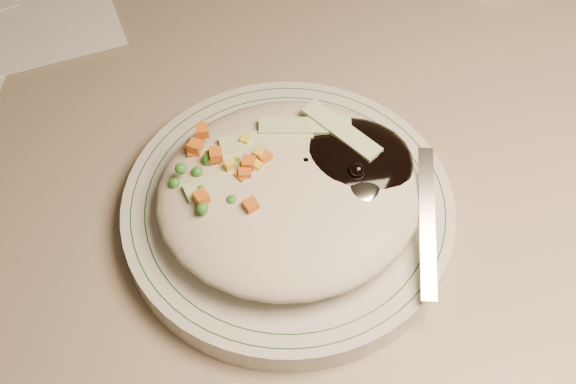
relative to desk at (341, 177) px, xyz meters
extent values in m
cube|color=gray|center=(0.00, 0.00, 0.18)|extent=(1.40, 0.70, 0.04)
cylinder|color=beige|center=(-0.09, -0.18, 0.21)|extent=(0.25, 0.25, 0.02)
torus|color=#144723|center=(-0.09, -0.18, 0.22)|extent=(0.24, 0.24, 0.00)
torus|color=#144723|center=(-0.09, -0.18, 0.22)|extent=(0.21, 0.21, 0.00)
ellipsoid|color=#C1B59D|center=(-0.09, -0.18, 0.24)|extent=(0.19, 0.18, 0.04)
ellipsoid|color=black|center=(-0.05, -0.17, 0.25)|extent=(0.10, 0.09, 0.03)
ellipsoid|color=orange|center=(-0.14, -0.16, 0.24)|extent=(0.08, 0.08, 0.02)
sphere|color=black|center=(-0.08, -0.17, 0.25)|extent=(0.01, 0.01, 0.01)
sphere|color=black|center=(-0.05, -0.16, 0.25)|extent=(0.01, 0.01, 0.01)
sphere|color=black|center=(-0.03, -0.17, 0.26)|extent=(0.01, 0.01, 0.01)
sphere|color=black|center=(-0.03, -0.16, 0.25)|extent=(0.01, 0.01, 0.01)
sphere|color=black|center=(-0.04, -0.18, 0.26)|extent=(0.01, 0.01, 0.01)
sphere|color=black|center=(-0.05, -0.17, 0.25)|extent=(0.01, 0.01, 0.01)
sphere|color=black|center=(-0.04, -0.16, 0.25)|extent=(0.01, 0.01, 0.01)
cube|color=orange|center=(-0.14, -0.15, 0.26)|extent=(0.01, 0.01, 0.01)
cube|color=orange|center=(-0.12, -0.18, 0.25)|extent=(0.01, 0.01, 0.01)
cube|color=orange|center=(-0.15, -0.14, 0.26)|extent=(0.01, 0.01, 0.01)
cube|color=orange|center=(-0.12, -0.17, 0.26)|extent=(0.01, 0.01, 0.01)
cube|color=orange|center=(-0.12, -0.17, 0.26)|extent=(0.01, 0.01, 0.01)
cube|color=orange|center=(-0.16, -0.14, 0.25)|extent=(0.01, 0.01, 0.01)
cube|color=orange|center=(-0.14, -0.15, 0.26)|extent=(0.01, 0.01, 0.01)
cube|color=orange|center=(-0.12, -0.17, 0.26)|extent=(0.01, 0.01, 0.01)
cube|color=orange|center=(-0.11, -0.16, 0.26)|extent=(0.01, 0.01, 0.01)
cube|color=orange|center=(-0.15, -0.13, 0.26)|extent=(0.01, 0.01, 0.01)
cube|color=orange|center=(-0.15, -0.19, 0.26)|extent=(0.01, 0.01, 0.01)
cube|color=orange|center=(-0.12, -0.20, 0.26)|extent=(0.01, 0.01, 0.01)
cube|color=orange|center=(-0.16, -0.17, 0.25)|extent=(0.01, 0.01, 0.01)
cube|color=orange|center=(-0.15, -0.14, 0.25)|extent=(0.01, 0.01, 0.01)
sphere|color=#388C28|center=(-0.12, -0.16, 0.25)|extent=(0.01, 0.01, 0.01)
sphere|color=#388C28|center=(-0.15, -0.20, 0.26)|extent=(0.01, 0.01, 0.01)
sphere|color=#388C28|center=(-0.15, -0.16, 0.26)|extent=(0.01, 0.01, 0.01)
sphere|color=#388C28|center=(-0.17, -0.16, 0.26)|extent=(0.01, 0.01, 0.01)
sphere|color=#388C28|center=(-0.12, -0.16, 0.25)|extent=(0.01, 0.01, 0.01)
sphere|color=#388C28|center=(-0.12, -0.19, 0.25)|extent=(0.01, 0.01, 0.01)
sphere|color=#388C28|center=(-0.14, -0.17, 0.25)|extent=(0.01, 0.01, 0.01)
sphere|color=#388C28|center=(-0.14, -0.18, 0.25)|extent=(0.01, 0.01, 0.01)
sphere|color=#388C28|center=(-0.17, -0.17, 0.25)|extent=(0.01, 0.01, 0.01)
sphere|color=#388C28|center=(-0.14, -0.15, 0.26)|extent=(0.01, 0.01, 0.01)
sphere|color=#388C28|center=(-0.15, -0.15, 0.26)|extent=(0.01, 0.01, 0.01)
sphere|color=#388C28|center=(-0.15, -0.18, 0.25)|extent=(0.01, 0.01, 0.01)
sphere|color=#388C28|center=(-0.13, -0.19, 0.26)|extent=(0.01, 0.01, 0.01)
sphere|color=#388C28|center=(-0.10, -0.14, 0.25)|extent=(0.01, 0.01, 0.01)
cube|color=yellow|center=(-0.13, -0.16, 0.25)|extent=(0.01, 0.01, 0.01)
cube|color=yellow|center=(-0.11, -0.17, 0.26)|extent=(0.01, 0.01, 0.01)
cube|color=yellow|center=(-0.14, -0.15, 0.25)|extent=(0.01, 0.01, 0.01)
cube|color=yellow|center=(-0.13, -0.16, 0.26)|extent=(0.01, 0.01, 0.01)
cube|color=yellow|center=(-0.14, -0.17, 0.25)|extent=(0.01, 0.01, 0.01)
cube|color=yellow|center=(-0.11, -0.16, 0.26)|extent=(0.01, 0.01, 0.01)
cube|color=yellow|center=(-0.12, -0.14, 0.26)|extent=(0.01, 0.01, 0.01)
cube|color=yellow|center=(-0.13, -0.17, 0.25)|extent=(0.01, 0.01, 0.01)
cube|color=#B2D18C|center=(-0.10, -0.14, 0.26)|extent=(0.07, 0.02, 0.00)
cube|color=#B2D18C|center=(-0.07, -0.14, 0.26)|extent=(0.07, 0.03, 0.00)
cube|color=#B2D18C|center=(-0.13, -0.17, 0.26)|extent=(0.07, 0.03, 0.00)
cube|color=#B2D18C|center=(-0.05, -0.15, 0.26)|extent=(0.05, 0.06, 0.00)
cube|color=#B2D18C|center=(-0.09, -0.19, 0.25)|extent=(0.07, 0.04, 0.00)
ellipsoid|color=silver|center=(-0.04, -0.19, 0.25)|extent=(0.04, 0.05, 0.01)
cube|color=silver|center=(0.00, -0.22, 0.24)|extent=(0.04, 0.11, 0.03)
camera|label=1|loc=(-0.15, -0.51, 0.71)|focal=50.00mm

